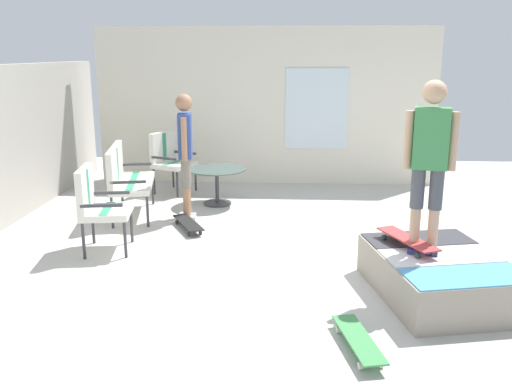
{
  "coord_description": "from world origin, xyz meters",
  "views": [
    {
      "loc": [
        -5.98,
        0.12,
        2.31
      ],
      "look_at": [
        0.29,
        0.47,
        0.7
      ],
      "focal_mm": 38.26,
      "sensor_mm": 36.0,
      "label": 1
    }
  ],
  "objects": [
    {
      "name": "skateboard_spare",
      "position": [
        -2.02,
        -0.48,
        0.08
      ],
      "size": [
        0.82,
        0.36,
        0.1
      ],
      "color": "#3F8C4C",
      "rests_on": "ground_plane"
    },
    {
      "name": "patio_table",
      "position": [
        2.22,
        1.19,
        0.4
      ],
      "size": [
        0.9,
        0.9,
        0.57
      ],
      "color": "#38383D",
      "rests_on": "ground_plane"
    },
    {
      "name": "skateboard_by_bench",
      "position": [
        0.95,
        1.43,
        0.08
      ],
      "size": [
        0.8,
        0.54,
        0.1
      ],
      "color": "black",
      "rests_on": "ground_plane"
    },
    {
      "name": "patio_chair_by_wall",
      "position": [
        0.08,
        2.34,
        0.61
      ],
      "size": [
        0.69,
        0.63,
        1.02
      ],
      "color": "#38383D",
      "rests_on": "ground_plane"
    },
    {
      "name": "skateboard_on_ramp",
      "position": [
        -0.78,
        -1.1,
        0.51
      ],
      "size": [
        0.81,
        0.51,
        0.1
      ],
      "color": "#B23838",
      "rests_on": "skate_ramp"
    },
    {
      "name": "patio_bench",
      "position": [
        1.53,
        2.44,
        0.62
      ],
      "size": [
        1.33,
        0.77,
        1.02
      ],
      "color": "#38383D",
      "rests_on": "ground_plane"
    },
    {
      "name": "person_skater",
      "position": [
        -0.88,
        -1.22,
        1.38
      ],
      "size": [
        0.29,
        0.47,
        1.65
      ],
      "color": "navy",
      "rests_on": "skate_ramp"
    },
    {
      "name": "person_watching",
      "position": [
        1.46,
        1.53,
        1.04
      ],
      "size": [
        0.48,
        0.27,
        1.77
      ],
      "color": "silver",
      "rests_on": "ground_plane"
    },
    {
      "name": "ground_plane",
      "position": [
        0.0,
        0.0,
        -0.05
      ],
      "size": [
        12.0,
        12.0,
        0.1
      ],
      "primitive_type": "cube",
      "color": "beige"
    },
    {
      "name": "skate_ramp",
      "position": [
        -0.96,
        -1.41,
        0.21
      ],
      "size": [
        1.79,
        1.95,
        0.42
      ],
      "color": "gray",
      "rests_on": "ground_plane"
    },
    {
      "name": "patio_chair_near_house",
      "position": [
        2.97,
        2.1,
        0.61
      ],
      "size": [
        0.79,
        0.76,
        1.02
      ],
      "color": "#38383D",
      "rests_on": "ground_plane"
    },
    {
      "name": "house_facade",
      "position": [
        3.8,
        0.49,
        1.38
      ],
      "size": [
        0.23,
        6.0,
        2.76
      ],
      "color": "silver",
      "rests_on": "ground_plane"
    }
  ]
}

